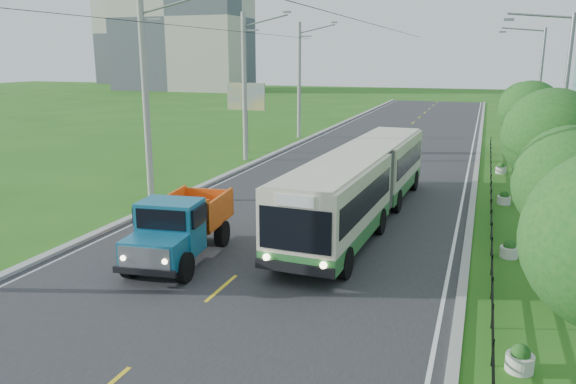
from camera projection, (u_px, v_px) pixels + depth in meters
The scene contains 27 objects.
ground at pixel (222, 289), 17.61m from camera, with size 240.00×240.00×0.00m, color #235E16.
road at pixel (358, 170), 35.96m from camera, with size 14.00×120.00×0.02m, color #28282B.
curb_left at pixel (255, 162), 38.26m from camera, with size 0.40×120.00×0.15m, color #9E9E99.
curb_right at pixel (476, 177), 33.65m from camera, with size 0.30×120.00×0.10m, color #9E9E99.
edge_line_left at pixel (262, 164), 38.09m from camera, with size 0.12×120.00×0.00m, color silver.
edge_line_right at pixel (467, 177), 33.82m from camera, with size 0.12×120.00×0.00m, color silver.
centre_dash at pixel (222, 288), 17.61m from camera, with size 0.12×2.20×0.00m, color yellow.
railing_right at pixel (491, 197), 27.82m from camera, with size 0.04×40.00×0.60m, color black.
pole_near at pixel (146, 99), 27.33m from camera, with size 3.51×0.32×10.00m.
pole_mid at pixel (245, 87), 38.33m from camera, with size 3.51×0.32×10.00m.
pole_far at pixel (300, 80), 49.34m from camera, with size 3.51×0.32×10.00m.
tree_second at pixel (573, 189), 15.58m from camera, with size 3.18×3.26×5.30m.
tree_third at pixel (552, 142), 20.98m from camera, with size 3.60×3.62×6.00m.
tree_fourth at pixel (538, 133), 26.58m from camera, with size 3.24×3.31×5.40m.
tree_fifth at pixel (531, 115), 32.02m from camera, with size 3.48×3.52×5.80m.
tree_back at pixel (524, 109), 37.57m from camera, with size 3.30×3.36×5.50m.
streetlight_mid at pixel (560, 105), 25.88m from camera, with size 3.02×0.20×9.07m.
streetlight_far at pixel (537, 89), 38.73m from camera, with size 3.02×0.20×9.07m.
planter_front at pixel (520, 359), 12.95m from camera, with size 0.64×0.64×0.67m.
planter_near at pixel (509, 250), 20.29m from camera, with size 0.64×0.64×0.67m.
planter_mid at pixel (504, 199), 27.63m from camera, with size 0.64×0.64×0.67m.
planter_far at pixel (501, 169), 34.96m from camera, with size 0.64×0.64×0.67m.
billboard_left at pixel (246, 101), 41.77m from camera, with size 3.00×0.20×5.20m.
apartment_near at pixel (182, 18), 118.91m from camera, with size 28.00×14.00×30.00m, color #B7B2A3.
apartment_far at pixel (147, 34), 150.34m from camera, with size 24.00×14.00×26.00m, color #B7B2A3.
bus at pixel (362, 180), 24.39m from camera, with size 3.32×16.34×3.13m.
dump_truck at pixel (180, 223), 19.87m from camera, with size 2.75×5.82×2.36m.
Camera 1 is at (7.40, -14.79, 7.09)m, focal length 35.00 mm.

